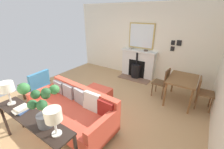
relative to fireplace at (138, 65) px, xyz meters
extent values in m
cube|color=tan|center=(2.46, -0.11, -0.48)|extent=(5.38, 5.33, 0.01)
cube|color=silver|center=(-0.23, -0.11, 0.86)|extent=(0.12, 5.33, 2.67)
cube|color=brown|center=(0.29, 0.00, -0.46)|extent=(0.40, 1.19, 0.03)
cube|color=silver|center=(-0.04, 0.00, 0.03)|extent=(0.26, 1.25, 1.00)
cube|color=black|center=(0.07, 0.00, -0.11)|extent=(0.06, 0.64, 0.66)
cylinder|color=black|center=(0.11, 0.00, -0.19)|extent=(0.35, 0.35, 0.50)
cylinder|color=black|center=(0.11, 0.00, 0.06)|extent=(0.37, 0.37, 0.02)
cylinder|color=black|center=(0.11, 0.00, 0.30)|extent=(0.07, 0.07, 0.45)
cube|color=silver|center=(-0.01, 0.00, 0.55)|extent=(0.31, 1.33, 0.05)
cube|color=tan|center=(-0.14, 0.00, 1.09)|extent=(0.04, 0.95, 0.90)
cube|color=silver|center=(-0.12, 0.00, 1.09)|extent=(0.01, 0.87, 0.82)
cylinder|color=#9E9384|center=(-0.05, -0.35, 0.61)|extent=(0.14, 0.14, 0.05)
torus|color=#9E9384|center=(-0.05, -0.35, 0.63)|extent=(0.14, 0.14, 0.01)
cylinder|color=#47382D|center=(-0.05, 0.26, 0.60)|extent=(0.14, 0.14, 0.04)
torus|color=#47382D|center=(-0.05, 0.26, 0.62)|extent=(0.14, 0.14, 0.01)
cylinder|color=#B2B2B7|center=(3.58, -0.96, -0.42)|extent=(0.04, 0.04, 0.10)
cylinder|color=#B2B2B7|center=(2.86, -0.91, -0.42)|extent=(0.04, 0.04, 0.10)
cylinder|color=#B2B2B7|center=(2.97, 0.78, -0.42)|extent=(0.04, 0.04, 0.10)
cube|color=#D14C38|center=(3.27, -0.09, -0.20)|extent=(1.02, 2.05, 0.35)
cube|color=#D14C38|center=(2.88, -0.06, 0.16)|extent=(0.27, 2.00, 0.36)
cube|color=#D14C38|center=(3.22, -1.02, 0.08)|extent=(0.86, 0.17, 0.21)
cube|color=#D14C38|center=(3.33, 0.85, 0.08)|extent=(0.86, 0.17, 0.21)
cube|color=#99999E|center=(2.94, -0.83, 0.12)|extent=(0.16, 0.34, 0.33)
cube|color=#99999E|center=(2.96, -0.46, 0.13)|extent=(0.15, 0.35, 0.34)
cube|color=#99999E|center=(2.99, -0.04, 0.14)|extent=(0.17, 0.37, 0.36)
cube|color=beige|center=(3.01, 0.30, 0.15)|extent=(0.17, 0.39, 0.40)
cube|color=maroon|center=(3.03, 0.69, 0.13)|extent=(0.13, 0.35, 0.35)
cylinder|color=#B2B2B7|center=(2.44, -0.47, -0.43)|extent=(0.03, 0.03, 0.09)
cylinder|color=#B2B2B7|center=(2.44, 0.09, -0.43)|extent=(0.03, 0.03, 0.09)
cylinder|color=#B2B2B7|center=(2.02, -0.47, -0.43)|extent=(0.03, 0.03, 0.09)
cylinder|color=#B2B2B7|center=(2.01, 0.09, -0.43)|extent=(0.03, 0.03, 0.09)
cube|color=#D14C38|center=(2.23, -0.19, -0.22)|extent=(0.54, 0.71, 0.32)
cube|color=#4C3321|center=(2.80, -2.09, -0.29)|extent=(0.05, 0.05, 0.37)
cube|color=#4C3321|center=(3.31, -2.04, -0.29)|extent=(0.05, 0.05, 0.37)
cube|color=#4C3321|center=(2.76, -1.61, -0.29)|extent=(0.05, 0.05, 0.37)
cube|color=#4C3321|center=(3.27, -1.57, -0.29)|extent=(0.05, 0.05, 0.37)
cube|color=teal|center=(3.04, -1.83, -0.08)|extent=(0.65, 0.61, 0.08)
cube|color=teal|center=(3.02, -1.58, 0.17)|extent=(0.61, 0.17, 0.43)
cube|color=#4C3321|center=(2.72, -1.86, 0.01)|extent=(0.09, 0.53, 0.04)
cube|color=#4C3321|center=(3.36, -1.80, 0.01)|extent=(0.09, 0.53, 0.04)
cube|color=black|center=(3.91, -0.94, -0.10)|extent=(0.04, 0.04, 0.74)
cube|color=black|center=(4.19, -0.94, -0.10)|extent=(0.04, 0.04, 0.74)
cube|color=black|center=(4.05, -0.09, 0.28)|extent=(0.34, 1.76, 0.03)
cylinder|color=beige|center=(4.05, -0.75, 0.30)|extent=(0.14, 0.14, 0.02)
cylinder|color=beige|center=(4.05, -0.75, 0.44)|extent=(0.03, 0.03, 0.25)
cylinder|color=white|center=(4.05, -0.75, 0.65)|extent=(0.25, 0.25, 0.17)
cylinder|color=white|center=(4.05, 0.57, 0.30)|extent=(0.14, 0.14, 0.02)
cylinder|color=white|center=(4.05, 0.57, 0.43)|extent=(0.03, 0.03, 0.23)
cylinder|color=silver|center=(4.05, 0.57, 0.63)|extent=(0.23, 0.23, 0.18)
cylinder|color=#4C4C51|center=(4.03, 0.29, 0.39)|extent=(0.23, 0.23, 0.20)
cylinder|color=brown|center=(4.03, 0.29, 0.62)|extent=(0.02, 0.02, 0.26)
sphere|color=#26562D|center=(4.15, 0.29, 0.74)|extent=(0.13, 0.13, 0.13)
sphere|color=#26562D|center=(4.07, 0.39, 0.72)|extent=(0.15, 0.15, 0.15)
sphere|color=#26562D|center=(4.02, 0.46, 0.92)|extent=(0.12, 0.12, 0.12)
sphere|color=#387A3D|center=(3.86, 0.39, 0.86)|extent=(0.14, 0.14, 0.14)
sphere|color=#2D6633|center=(3.89, 0.19, 0.72)|extent=(0.14, 0.14, 0.14)
sphere|color=#26562D|center=(3.99, 0.11, 0.76)|extent=(0.14, 0.14, 0.14)
sphere|color=#387A3D|center=(4.12, 0.11, 0.91)|extent=(0.16, 0.16, 0.16)
cube|color=#38517F|center=(4.06, -0.37, 0.31)|extent=(0.24, 0.23, 0.02)
cube|color=beige|center=(4.05, -0.37, 0.33)|extent=(0.29, 0.18, 0.02)
cube|color=beige|center=(4.04, -0.37, 0.35)|extent=(0.21, 0.18, 0.02)
cylinder|color=brown|center=(0.47, 1.42, -0.13)|extent=(0.05, 0.05, 0.69)
cylinder|color=brown|center=(1.40, 1.42, -0.13)|extent=(0.05, 0.05, 0.69)
cylinder|color=brown|center=(0.47, 2.02, -0.13)|extent=(0.05, 0.05, 0.69)
cylinder|color=brown|center=(1.40, 2.02, -0.13)|extent=(0.05, 0.05, 0.69)
cube|color=brown|center=(0.93, 1.72, 0.23)|extent=(1.02, 0.71, 0.03)
cylinder|color=brown|center=(0.76, 1.00, -0.26)|extent=(0.03, 0.03, 0.43)
cylinder|color=brown|center=(1.08, 0.98, -0.26)|extent=(0.03, 0.03, 0.43)
cylinder|color=brown|center=(0.79, 1.32, -0.26)|extent=(0.03, 0.03, 0.43)
cylinder|color=brown|center=(1.10, 1.30, -0.26)|extent=(0.03, 0.03, 0.43)
cube|color=brown|center=(0.93, 1.15, -0.04)|extent=(0.43, 0.43, 0.02)
cube|color=brown|center=(0.95, 1.32, 0.19)|extent=(0.36, 0.06, 0.44)
cylinder|color=brown|center=(1.08, 2.46, -0.25)|extent=(0.03, 0.03, 0.45)
cylinder|color=brown|center=(0.77, 2.44, -0.25)|extent=(0.03, 0.03, 0.45)
cylinder|color=brown|center=(1.10, 2.14, -0.25)|extent=(0.03, 0.03, 0.45)
cylinder|color=brown|center=(0.78, 2.12, -0.25)|extent=(0.03, 0.03, 0.45)
cube|color=brown|center=(0.93, 2.29, -0.02)|extent=(0.42, 0.42, 0.02)
cube|color=brown|center=(0.94, 2.12, 0.18)|extent=(0.36, 0.06, 0.37)
cube|color=black|center=(-0.15, 1.11, 0.96)|extent=(0.02, 0.12, 0.15)
cube|color=black|center=(-0.15, 1.30, 0.97)|extent=(0.02, 0.14, 0.17)
cube|color=black|center=(-0.15, 1.13, 0.76)|extent=(0.02, 0.12, 0.15)
camera|label=1|loc=(4.90, 2.07, 1.87)|focal=23.16mm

